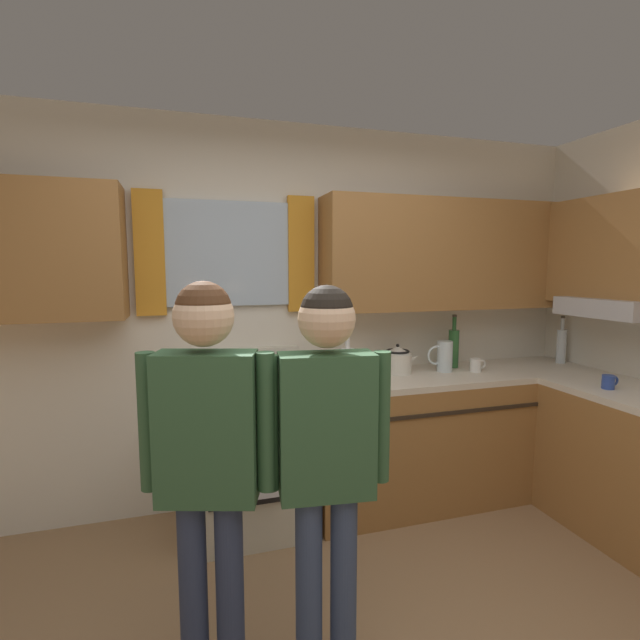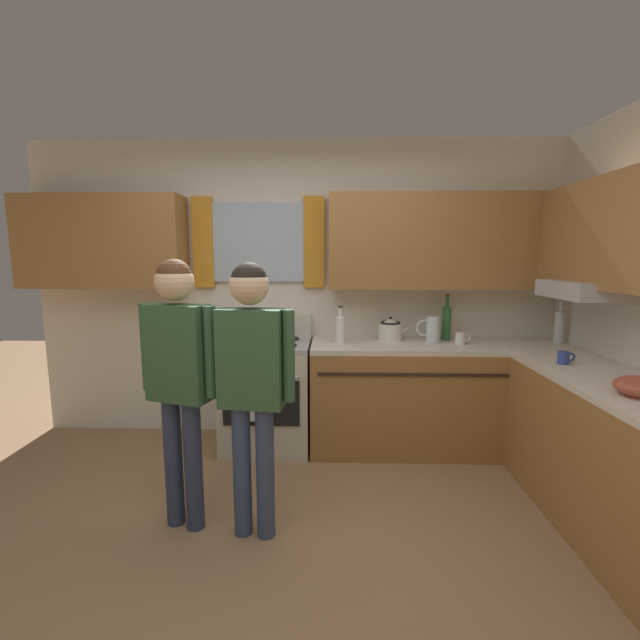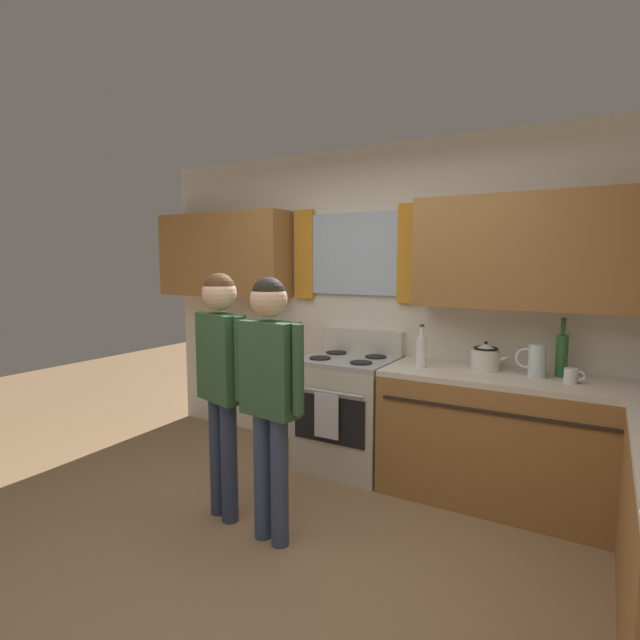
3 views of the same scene
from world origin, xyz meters
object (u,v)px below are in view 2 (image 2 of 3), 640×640
Objects in this scene: adult_left at (178,363)px; mug_ceramic_white at (461,338)px; bottle_tall_clear at (559,326)px; mug_cobalt_blue at (564,358)px; adult_in_plaid at (251,369)px; mixing_bowl at (640,387)px; stovetop_kettle at (390,330)px; stove_oven at (267,392)px; water_pitcher at (432,329)px; bottle_wine_green at (446,322)px; bottle_milk_white at (340,329)px.

mug_ceramic_white is at bearing 29.71° from adult_left.
bottle_tall_clear is 0.78m from mug_cobalt_blue.
mixing_bowl is at bearing -3.57° from adult_in_plaid.
mug_cobalt_blue is 0.66m from mixing_bowl.
stovetop_kettle is 0.17× the size of adult_in_plaid.
water_pitcher is at bearing 1.70° from stove_oven.
bottle_tall_clear is 2.98m from adult_left.
bottle_wine_green reaches higher than mug_ceramic_white.
adult_left is at bearing -150.29° from mug_ceramic_white.
bottle_tall_clear is at bearing 65.44° from mug_cobalt_blue.
stovetop_kettle reaches higher than mug_cobalt_blue.
stove_oven is 1.67m from mug_ceramic_white.
bottle_milk_white is 2.49× the size of mug_ceramic_white.
stovetop_kettle is at bearing 41.82° from adult_left.
mug_cobalt_blue is at bearing -36.14° from stovetop_kettle.
bottle_tall_clear is 0.93× the size of bottle_wine_green.
water_pitcher is (0.33, -0.06, 0.02)m from stovetop_kettle.
mug_ceramic_white is 1.90m from adult_in_plaid.
mug_cobalt_blue is 0.91× the size of mug_ceramic_white.
mug_cobalt_blue is at bearing -55.01° from bottle_wine_green.
bottle_wine_green is at bearing 5.56° from stovetop_kettle.
stove_oven is 2.48m from bottle_tall_clear.
bottle_tall_clear is 1.04m from water_pitcher.
bottle_tall_clear is 2.92× the size of mug_ceramic_white.
adult_in_plaid is at bearing 176.43° from mixing_bowl.
adult_in_plaid reaches higher than stovetop_kettle.
bottle_tall_clear is 3.20× the size of mug_cobalt_blue.
stove_oven is at bearing 73.76° from adult_left.
adult_left is at bearing -145.46° from bottle_wine_green.
water_pitcher is 0.93× the size of mixing_bowl.
adult_in_plaid is at bearing -136.45° from bottle_wine_green.
bottle_wine_green is 1.96m from adult_in_plaid.
water_pitcher is 0.14× the size of adult_left.
mug_cobalt_blue is (2.09, -0.67, 0.48)m from stove_oven.
bottle_milk_white is 0.98m from mug_ceramic_white.
adult_in_plaid reaches higher than bottle_wine_green.
mug_ceramic_white is (0.98, 0.01, -0.07)m from bottle_milk_white.
water_pitcher is at bearing 118.53° from mixing_bowl.
water_pitcher is (0.76, 0.08, -0.01)m from bottle_milk_white.
adult_left is at bearing -138.18° from stovetop_kettle.
adult_in_plaid is (0.10, -1.20, 0.53)m from stove_oven.
mixing_bowl is at bearing -67.82° from bottle_wine_green.
bottle_milk_white is at bearing 49.13° from adult_left.
mug_cobalt_blue is at bearing -17.74° from stove_oven.
adult_left is (-2.45, 0.20, 0.06)m from mixing_bowl.
mixing_bowl is 0.15× the size of adult_in_plaid.
mug_cobalt_blue is at bearing -114.56° from bottle_tall_clear.
mixing_bowl is at bearing -40.61° from bottle_milk_white.
bottle_tall_clear reaches higher than mug_ceramic_white.
water_pitcher reaches higher than mug_ceramic_white.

